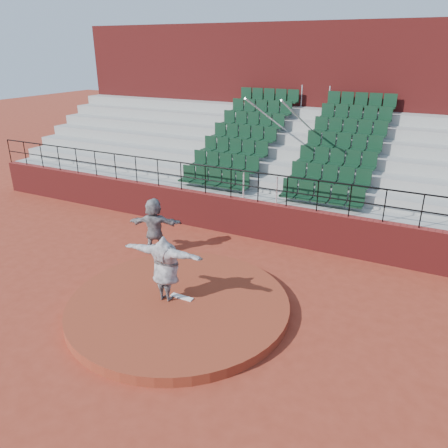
# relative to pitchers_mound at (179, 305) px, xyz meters

# --- Properties ---
(ground) EXTENTS (90.00, 90.00, 0.00)m
(ground) POSITION_rel_pitchers_mound_xyz_m (0.00, 0.00, -0.12)
(ground) COLOR maroon
(ground) RESTS_ON ground
(pitchers_mound) EXTENTS (5.50, 5.50, 0.25)m
(pitchers_mound) POSITION_rel_pitchers_mound_xyz_m (0.00, 0.00, 0.00)
(pitchers_mound) COLOR maroon
(pitchers_mound) RESTS_ON ground
(pitching_rubber) EXTENTS (0.60, 0.15, 0.03)m
(pitching_rubber) POSITION_rel_pitchers_mound_xyz_m (0.00, 0.15, 0.14)
(pitching_rubber) COLOR white
(pitching_rubber) RESTS_ON pitchers_mound
(boundary_wall) EXTENTS (24.00, 0.30, 1.30)m
(boundary_wall) POSITION_rel_pitchers_mound_xyz_m (0.00, 5.00, 0.53)
(boundary_wall) COLOR maroon
(boundary_wall) RESTS_ON ground
(wall_railing) EXTENTS (24.04, 0.05, 1.03)m
(wall_railing) POSITION_rel_pitchers_mound_xyz_m (0.00, 5.00, 1.90)
(wall_railing) COLOR black
(wall_railing) RESTS_ON boundary_wall
(seating_deck) EXTENTS (24.00, 5.97, 4.63)m
(seating_deck) POSITION_rel_pitchers_mound_xyz_m (0.00, 8.65, 1.31)
(seating_deck) COLOR #9A9B95
(seating_deck) RESTS_ON ground
(press_box_facade) EXTENTS (24.00, 3.00, 7.10)m
(press_box_facade) POSITION_rel_pitchers_mound_xyz_m (0.00, 12.60, 3.43)
(press_box_facade) COLOR maroon
(press_box_facade) RESTS_ON ground
(pitcher) EXTENTS (2.14, 0.73, 1.71)m
(pitcher) POSITION_rel_pitchers_mound_xyz_m (-0.31, -0.05, 0.98)
(pitcher) COLOR black
(pitcher) RESTS_ON pitchers_mound
(fielder) EXTENTS (1.75, 1.09, 1.81)m
(fielder) POSITION_rel_pitchers_mound_xyz_m (-2.43, 2.47, 0.78)
(fielder) COLOR black
(fielder) RESTS_ON ground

